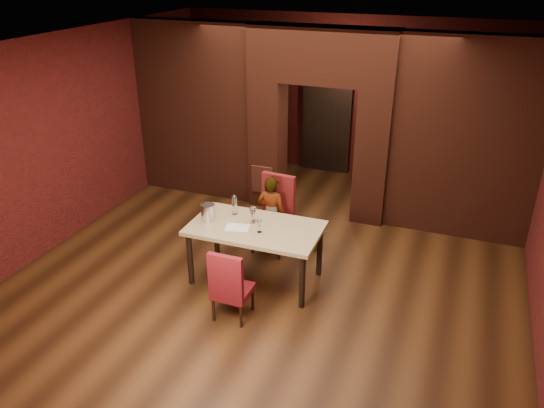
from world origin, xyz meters
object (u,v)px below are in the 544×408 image
at_px(chair_far, 272,215).
at_px(wine_bucket, 208,212).
at_px(wine_glass_a, 254,214).
at_px(potted_plant, 315,236).
at_px(dining_table, 256,253).
at_px(wine_glass_b, 253,216).
at_px(person_seated, 271,215).
at_px(wine_glass_c, 259,226).
at_px(water_bottle, 234,205).
at_px(chair_near, 233,283).

distance_m(chair_far, wine_bucket, 1.17).
bearing_deg(wine_glass_a, chair_far, 89.91).
xyz_separation_m(chair_far, wine_bucket, (-0.59, -0.93, 0.37)).
bearing_deg(potted_plant, dining_table, -115.13).
bearing_deg(wine_glass_b, person_seated, 90.36).
height_order(chair_far, potted_plant, chair_far).
xyz_separation_m(person_seated, wine_glass_c, (0.20, -0.95, 0.31)).
height_order(wine_glass_b, water_bottle, water_bottle).
bearing_deg(dining_table, chair_far, 94.81).
bearing_deg(chair_near, wine_bucket, -48.36).
bearing_deg(wine_glass_b, dining_table, -50.65).
height_order(person_seated, wine_glass_b, person_seated).
bearing_deg(chair_far, wine_glass_a, -85.18).
xyz_separation_m(chair_near, potted_plant, (0.47, 2.02, -0.28)).
xyz_separation_m(wine_glass_b, potted_plant, (0.61, 1.04, -0.74)).
height_order(chair_far, chair_near, chair_far).
relative_size(wine_glass_b, potted_plant, 0.50).
distance_m(chair_near, potted_plant, 2.09).
distance_m(person_seated, wine_glass_b, 0.79).
height_order(wine_glass_a, potted_plant, wine_glass_a).
height_order(person_seated, wine_bucket, person_seated).
bearing_deg(wine_bucket, wine_glass_a, 20.51).
relative_size(chair_far, wine_glass_c, 6.51).
relative_size(dining_table, chair_far, 1.52).
distance_m(person_seated, water_bottle, 0.76).
relative_size(wine_bucket, potted_plant, 0.57).
relative_size(person_seated, potted_plant, 2.94).
bearing_deg(chair_far, wine_glass_c, -73.56).
distance_m(chair_near, wine_glass_b, 1.09).
xyz_separation_m(chair_near, water_bottle, (-0.48, 1.13, 0.50)).
xyz_separation_m(dining_table, wine_glass_c, (0.12, -0.13, 0.52)).
relative_size(dining_table, wine_glass_c, 9.89).
xyz_separation_m(dining_table, wine_glass_b, (-0.08, 0.09, 0.53)).
xyz_separation_m(chair_near, wine_glass_a, (-0.15, 1.04, 0.45)).
distance_m(chair_far, person_seated, 0.06).
height_order(water_bottle, potted_plant, water_bottle).
distance_m(chair_far, wine_glass_a, 0.79).
xyz_separation_m(dining_table, potted_plant, (0.53, 1.13, -0.21)).
bearing_deg(potted_plant, wine_glass_a, -122.46).
xyz_separation_m(person_seated, wine_bucket, (-0.60, -0.88, 0.34)).
relative_size(chair_far, wine_glass_a, 6.03).
bearing_deg(person_seated, chair_far, -80.07).
distance_m(chair_far, wine_glass_c, 1.08).
relative_size(chair_far, water_bottle, 4.04).
bearing_deg(chair_near, wine_glass_b, -82.53).
xyz_separation_m(wine_glass_a, wine_bucket, (-0.59, -0.22, 0.02)).
relative_size(chair_far, chair_near, 1.20).
height_order(wine_glass_a, wine_glass_c, wine_glass_a).
relative_size(chair_near, wine_bucket, 4.10).
distance_m(dining_table, wine_glass_a, 0.55).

